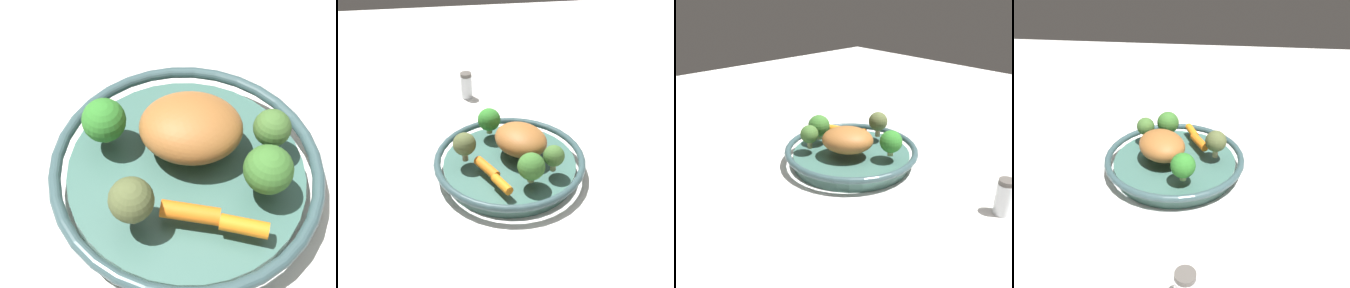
% 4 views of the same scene
% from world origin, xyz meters
% --- Properties ---
extents(ground_plane, '(2.54, 2.54, 0.00)m').
position_xyz_m(ground_plane, '(0.00, 0.00, 0.00)').
color(ground_plane, silver).
extents(serving_bowl, '(0.35, 0.35, 0.05)m').
position_xyz_m(serving_bowl, '(0.00, 0.00, 0.03)').
color(serving_bowl, '#3D665B').
rests_on(serving_bowl, ground_plane).
extents(roast_chicken_piece, '(0.17, 0.16, 0.06)m').
position_xyz_m(roast_chicken_piece, '(0.02, -0.03, 0.08)').
color(roast_chicken_piece, '#995E2C').
rests_on(roast_chicken_piece, serving_bowl).
extents(baby_carrot_back, '(0.07, 0.05, 0.02)m').
position_xyz_m(baby_carrot_back, '(-0.05, 0.06, 0.06)').
color(baby_carrot_back, orange).
rests_on(baby_carrot_back, serving_bowl).
extents(baby_carrot_near_rim, '(0.06, 0.04, 0.02)m').
position_xyz_m(baby_carrot_near_rim, '(-0.11, 0.03, 0.06)').
color(baby_carrot_near_rim, orange).
rests_on(baby_carrot_near_rim, serving_bowl).
extents(broccoli_floret_edge, '(0.05, 0.05, 0.07)m').
position_xyz_m(broccoli_floret_edge, '(-0.00, 0.10, 0.09)').
color(broccoli_floret_edge, tan).
rests_on(broccoli_floret_edge, serving_bowl).
extents(broccoli_floret_mid, '(0.06, 0.06, 0.07)m').
position_xyz_m(broccoli_floret_mid, '(-0.09, -0.03, 0.09)').
color(broccoli_floret_mid, '#9CA466').
rests_on(broccoli_floret_mid, serving_bowl).
extents(broccoli_floret_small, '(0.06, 0.06, 0.07)m').
position_xyz_m(broccoli_floret_small, '(0.10, 0.03, 0.08)').
color(broccoli_floret_small, '#94AC66').
rests_on(broccoli_floret_small, serving_bowl).
extents(broccoli_floret_large, '(0.05, 0.05, 0.06)m').
position_xyz_m(broccoli_floret_large, '(-0.06, -0.09, 0.09)').
color(broccoli_floret_large, tan).
rests_on(broccoli_floret_large, serving_bowl).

